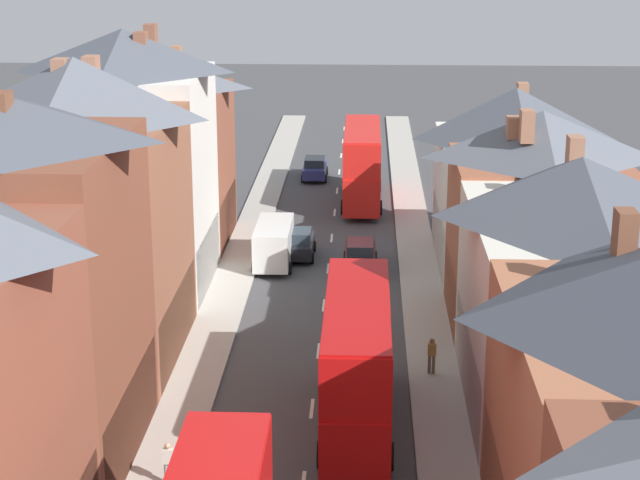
{
  "coord_description": "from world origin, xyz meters",
  "views": [
    {
      "loc": [
        2.04,
        -15.17,
        18.91
      ],
      "look_at": [
        -0.42,
        41.21,
        1.91
      ],
      "focal_mm": 60.0,
      "sensor_mm": 36.0,
      "label": 1
    }
  ],
  "objects": [
    {
      "name": "car_parked_left_b",
      "position": [
        -1.8,
        44.01,
        0.84
      ],
      "size": [
        1.9,
        3.82,
        1.67
      ],
      "color": "black",
      "rests_on": "ground"
    },
    {
      "name": "pedestrian_mid_left",
      "position": [
        -4.61,
        17.49,
        1.03
      ],
      "size": [
        0.36,
        0.22,
        1.61
      ],
      "color": "gray",
      "rests_on": "pavement_left"
    },
    {
      "name": "pedestrian_mid_right",
      "position": [
        4.98,
        27.39,
        1.03
      ],
      "size": [
        0.36,
        0.22,
        1.61
      ],
      "color": "brown",
      "rests_on": "pavement_right"
    },
    {
      "name": "double_decker_bus_lead",
      "position": [
        1.79,
        56.53,
        2.82
      ],
      "size": [
        2.74,
        10.8,
        5.3
      ],
      "color": "red",
      "rests_on": "ground"
    },
    {
      "name": "double_decker_bus_far_approaching",
      "position": [
        1.79,
        22.21,
        2.82
      ],
      "size": [
        2.74,
        10.8,
        5.3
      ],
      "color": "#B70F0F",
      "rests_on": "ground"
    },
    {
      "name": "car_parked_right_a",
      "position": [
        1.8,
        42.0,
        0.82
      ],
      "size": [
        1.9,
        4.27,
        1.64
      ],
      "color": "black",
      "rests_on": "ground"
    },
    {
      "name": "pavement_left",
      "position": [
        -5.1,
        38.0,
        0.07
      ],
      "size": [
        2.2,
        104.0,
        0.14
      ],
      "primitive_type": "cube",
      "color": "#A8A399",
      "rests_on": "ground"
    },
    {
      "name": "terrace_row_right",
      "position": [
        10.18,
        17.72,
        5.28
      ],
      "size": [
        8.0,
        60.17,
        12.13
      ],
      "color": "brown",
      "rests_on": "ground"
    },
    {
      "name": "terrace_row_left",
      "position": [
        -10.19,
        19.75,
        6.43
      ],
      "size": [
        8.0,
        62.79,
        14.22
      ],
      "color": "#BCB7A8",
      "rests_on": "ground"
    },
    {
      "name": "centre_line_dashes",
      "position": [
        0.0,
        36.0,
        0.01
      ],
      "size": [
        0.14,
        97.8,
        0.01
      ],
      "color": "silver",
      "rests_on": "ground"
    },
    {
      "name": "pavement_right",
      "position": [
        5.1,
        38.0,
        0.07
      ],
      "size": [
        2.2,
        104.0,
        0.14
      ],
      "primitive_type": "cube",
      "color": "#A8A399",
      "rests_on": "ground"
    },
    {
      "name": "delivery_van",
      "position": [
        -3.1,
        42.49,
        1.34
      ],
      "size": [
        2.2,
        5.2,
        2.41
      ],
      "color": "silver",
      "rests_on": "ground"
    },
    {
      "name": "car_near_blue",
      "position": [
        -1.8,
        63.7,
        0.83
      ],
      "size": [
        1.9,
        4.27,
        1.65
      ],
      "color": "navy",
      "rests_on": "ground"
    }
  ]
}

